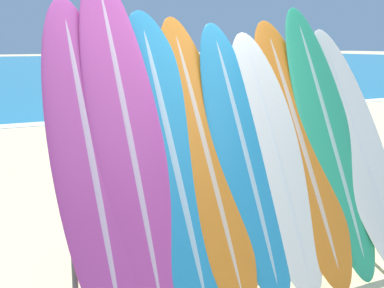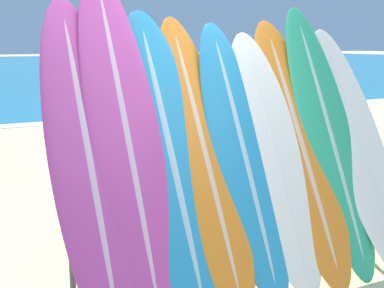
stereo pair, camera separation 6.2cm
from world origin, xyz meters
The scene contains 11 objects.
surfboard_rack centered at (0.37, 0.68, 0.51)m, with size 2.64×0.04×0.95m.
surfboard_slot_0 centered at (-0.78, 0.74, 1.09)m, with size 0.53×1.18×2.18m.
surfboard_slot_1 centered at (-0.50, 0.78, 1.20)m, with size 0.52×1.24×2.39m.
surfboard_slot_2 centered at (-0.20, 0.72, 1.05)m, with size 0.59×1.18×2.10m.
surfboard_slot_3 centered at (0.07, 0.71, 1.03)m, with size 0.49×1.20×2.06m.
surfboard_slot_4 centered at (0.38, 0.69, 1.01)m, with size 0.50×1.09×2.02m.
surfboard_slot_5 centered at (0.66, 0.67, 0.97)m, with size 0.55×1.06×1.95m.
surfboard_slot_6 centered at (0.94, 0.71, 1.02)m, with size 0.57×1.16×2.04m.
surfboard_slot_7 centered at (1.24, 0.72, 1.08)m, with size 0.52×1.11×2.16m.
surfboard_slot_8 centered at (1.54, 0.69, 0.99)m, with size 0.55×1.17×1.98m.
person_far_left centered at (1.02, 7.87, 0.99)m, with size 0.31×0.26×1.82m.
Camera 1 is at (-1.81, -2.56, 1.85)m, focal length 50.00 mm.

